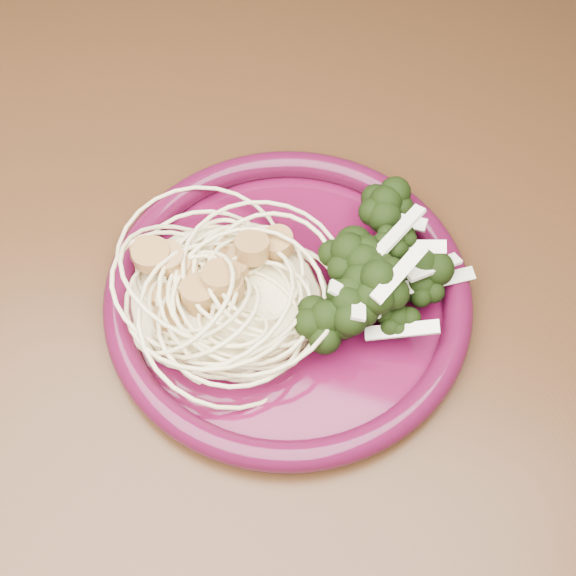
# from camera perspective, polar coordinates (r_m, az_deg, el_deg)

# --- Properties ---
(dining_table) EXTENTS (1.20, 0.80, 0.75)m
(dining_table) POSITION_cam_1_polar(r_m,az_deg,el_deg) (0.67, 6.38, -5.63)
(dining_table) COLOR #472814
(dining_table) RESTS_ON ground
(dinner_plate) EXTENTS (0.33, 0.33, 0.02)m
(dinner_plate) POSITION_cam_1_polar(r_m,az_deg,el_deg) (0.57, 0.00, -0.55)
(dinner_plate) COLOR #4C0927
(dinner_plate) RESTS_ON dining_table
(spaghetti_pile) EXTENTS (0.17, 0.16, 0.03)m
(spaghetti_pile) POSITION_cam_1_polar(r_m,az_deg,el_deg) (0.56, -4.62, -0.09)
(spaghetti_pile) COLOR #F7E9B0
(spaghetti_pile) RESTS_ON dinner_plate
(scallop_cluster) EXTENTS (0.16, 0.16, 0.04)m
(scallop_cluster) POSITION_cam_1_polar(r_m,az_deg,el_deg) (0.53, -4.89, 2.02)
(scallop_cluster) COLOR #B4864A
(scallop_cluster) RESTS_ON spaghetti_pile
(broccoli_pile) EXTENTS (0.12, 0.16, 0.05)m
(broccoli_pile) POSITION_cam_1_polar(r_m,az_deg,el_deg) (0.56, 5.68, 0.72)
(broccoli_pile) COLOR black
(broccoli_pile) RESTS_ON dinner_plate
(onion_garnish) EXTENTS (0.08, 0.10, 0.05)m
(onion_garnish) POSITION_cam_1_polar(r_m,az_deg,el_deg) (0.54, 5.94, 2.43)
(onion_garnish) COLOR white
(onion_garnish) RESTS_ON broccoli_pile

